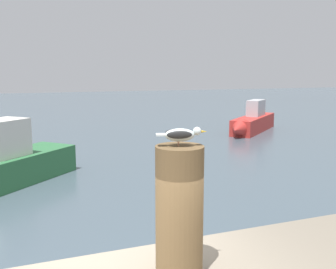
# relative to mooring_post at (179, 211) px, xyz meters

# --- Properties ---
(mooring_post) EXTENTS (0.38, 0.38, 1.03)m
(mooring_post) POSITION_rel_mooring_post_xyz_m (0.00, 0.00, 0.00)
(mooring_post) COLOR brown
(mooring_post) RESTS_ON harbor_quay
(seagull) EXTENTS (0.39, 0.19, 0.14)m
(seagull) POSITION_rel_mooring_post_xyz_m (0.01, -0.00, 0.61)
(seagull) COLOR tan
(seagull) RESTS_ON mooring_post
(boat_red) EXTENTS (4.92, 4.41, 1.75)m
(boat_red) POSITION_rel_mooring_post_xyz_m (10.61, 15.27, -1.67)
(boat_red) COLOR #B72D28
(boat_red) RESTS_ON ground_plane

